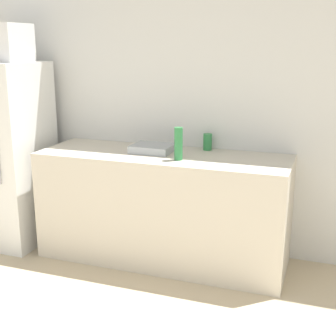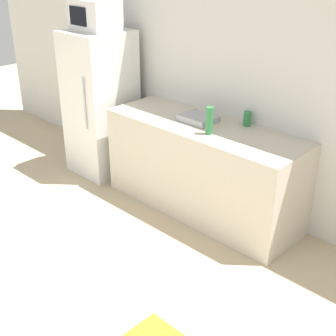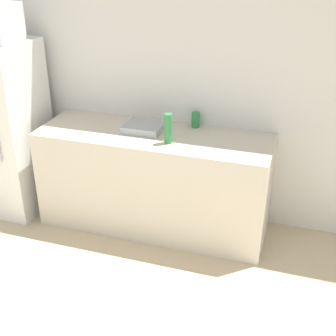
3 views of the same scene
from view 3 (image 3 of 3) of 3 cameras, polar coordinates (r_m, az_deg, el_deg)
wall_back at (r=4.22m, az=-0.61°, el=11.05°), size 8.00×0.06×2.60m
refrigerator at (r=4.64m, az=-19.19°, el=4.54°), size 0.62×0.68×1.61m
counter at (r=4.20m, az=-1.66°, el=-1.54°), size 2.03×0.68×0.90m
sink_basin at (r=4.07m, az=-2.99°, el=4.96°), size 0.33×0.27×0.06m
bottle_tall at (r=3.79m, az=0.04°, el=4.82°), size 0.06×0.06×0.25m
bottle_short at (r=4.14m, az=3.38°, el=5.89°), size 0.07×0.07×0.14m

